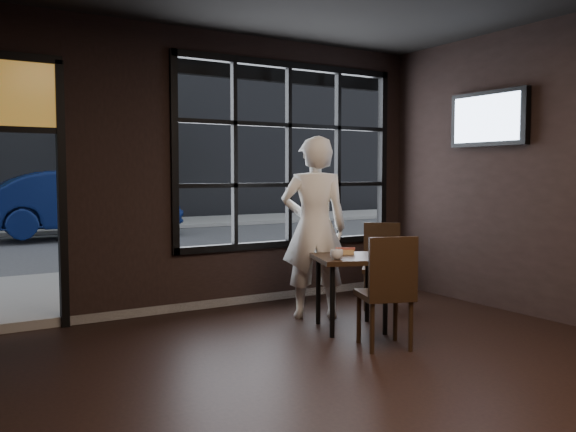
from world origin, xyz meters
TOP-DOWN VIEW (x-y plane):
  - floor at (0.00, 0.00)m, footprint 6.00×7.00m
  - window_frame at (1.20, 3.50)m, footprint 3.06×0.12m
  - cafe_table at (0.95, 1.89)m, footprint 0.88×0.88m
  - chair_near at (0.82, 1.22)m, footprint 0.57×0.57m
  - chair_window at (1.83, 2.46)m, footprint 0.60×0.60m
  - man at (0.92, 2.50)m, footprint 0.86×0.75m
  - hotdog at (0.99, 2.03)m, footprint 0.21×0.17m
  - cup at (0.69, 1.77)m, footprint 0.15×0.15m
  - tv at (2.93, 1.89)m, footprint 0.12×1.08m
  - navy_car at (0.61, 12.25)m, footprint 4.69×1.69m
  - tree_right at (3.02, 15.26)m, footprint 2.42×2.42m

SIDE VIEW (x-z plane):
  - floor at x=0.00m, z-range -0.02..0.00m
  - cafe_table at x=0.95m, z-range 0.00..0.75m
  - chair_window at x=1.83m, z-range 0.00..0.99m
  - chair_near at x=0.82m, z-range 0.00..1.03m
  - hotdog at x=0.99m, z-range 0.74..0.80m
  - cup at x=0.69m, z-range 0.74..0.84m
  - navy_car at x=0.61m, z-range 0.10..1.64m
  - man at x=0.92m, z-range 0.00..1.97m
  - window_frame at x=1.20m, z-range 0.66..2.94m
  - tv at x=2.93m, z-range 1.89..2.52m
  - tree_right at x=3.02m, z-range 0.84..4.97m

